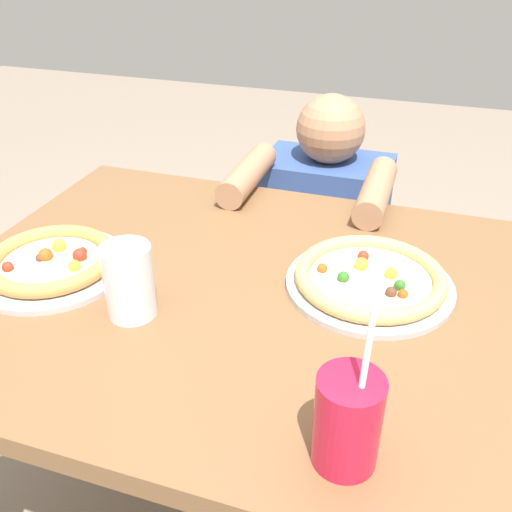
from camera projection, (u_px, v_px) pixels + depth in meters
name	position (u px, v px, depth m)	size (l,w,h in m)	color
dining_table	(245.00, 335.00, 1.13)	(1.15, 0.88, 0.75)	brown
pizza_near	(51.00, 262.00, 1.11)	(0.30, 0.30, 0.04)	#B7B7BC
pizza_far	(370.00, 279.00, 1.06)	(0.31, 0.31, 0.04)	#B7B7BC
drink_cup_colored	(347.00, 421.00, 0.70)	(0.09, 0.09, 0.24)	red
water_cup_clear	(129.00, 280.00, 0.97)	(0.09, 0.09, 0.13)	silver
diner_seated	(321.00, 259.00, 1.76)	(0.39, 0.51, 0.94)	#333847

